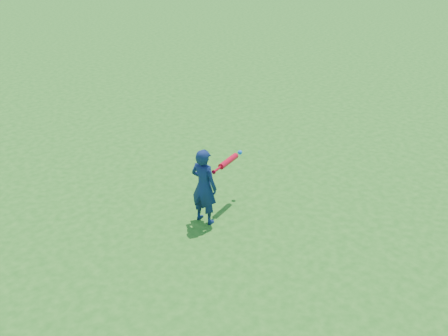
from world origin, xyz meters
The scene contains 3 objects.
ground centered at (0.00, 0.00, 0.00)m, with size 80.00×80.00×0.00m, color #216818.
child centered at (0.73, 0.54, 0.52)m, with size 0.38×0.25×1.03m, color #11204F.
bat_swing centered at (1.27, 0.70, 0.66)m, with size 0.69×0.31×0.08m.
Camera 1 is at (-2.52, -3.98, 3.59)m, focal length 40.00 mm.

